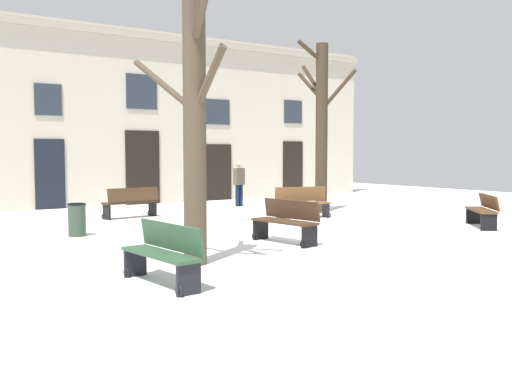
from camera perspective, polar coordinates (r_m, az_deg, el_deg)
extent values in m
plane|color=white|center=(13.80, 4.47, -4.17)|extent=(34.57, 34.57, 0.00)
cube|color=#BCB29E|center=(22.20, -11.53, 7.25)|extent=(21.60, 0.40, 6.51)
cube|color=#A09786|center=(22.35, -11.38, 15.00)|extent=(21.60, 0.30, 0.24)
cube|color=black|center=(20.90, -19.75, 1.67)|extent=(1.00, 0.08, 2.40)
cube|color=#262D38|center=(20.97, -19.91, 8.61)|extent=(0.90, 0.06, 1.06)
cube|color=black|center=(21.98, -11.17, 2.39)|extent=(1.34, 0.08, 2.76)
cube|color=#262D38|center=(22.09, -11.27, 9.72)|extent=(1.20, 0.06, 1.28)
cube|color=black|center=(23.41, -3.94, 1.96)|extent=(1.37, 0.08, 2.27)
cube|color=#262D38|center=(23.46, -3.97, 7.92)|extent=(1.23, 0.06, 1.00)
cube|color=black|center=(25.59, 3.66, 2.31)|extent=(1.06, 0.08, 2.43)
cube|color=#262D38|center=(25.65, 3.68, 7.93)|extent=(0.96, 0.06, 1.00)
cylinder|color=#382B1E|center=(18.66, 6.52, 6.24)|extent=(0.38, 0.38, 5.40)
cylinder|color=#382B1E|center=(18.69, 5.42, 13.69)|extent=(0.96, 0.27, 0.69)
cylinder|color=#382B1E|center=(19.19, 5.40, 10.36)|extent=(0.16, 1.21, 1.02)
cylinder|color=#382B1E|center=(18.76, 8.18, 9.99)|extent=(0.95, 0.84, 1.32)
cylinder|color=#382B1E|center=(19.15, 5.61, 10.90)|extent=(0.14, 1.03, 1.10)
cylinder|color=#4C3D2D|center=(9.97, -6.10, 5.84)|extent=(0.40, 0.40, 4.56)
cylinder|color=#4C3D2D|center=(10.52, -6.32, 15.15)|extent=(0.43, 0.79, 0.87)
cylinder|color=#4C3D2D|center=(10.46, -9.07, 10.37)|extent=(0.67, 1.33, 1.02)
cylinder|color=#4C3D2D|center=(9.70, -4.73, 10.97)|extent=(0.24, 0.93, 1.10)
cylinder|color=#4C3D2D|center=(9.72, -5.63, 17.08)|extent=(0.48, 1.10, 0.91)
cylinder|color=#2D3D2D|center=(13.99, -17.32, -2.71)|extent=(0.40, 0.40, 0.73)
torus|color=black|center=(13.95, -17.35, -1.15)|extent=(0.43, 0.43, 0.04)
cube|color=#3D2819|center=(17.49, -12.37, -0.99)|extent=(1.68, 0.64, 0.05)
cube|color=#3D2819|center=(17.30, -12.06, -0.24)|extent=(1.65, 0.32, 0.40)
cube|color=black|center=(17.89, -10.22, -1.61)|extent=(0.11, 0.40, 0.47)
torus|color=black|center=(18.05, -10.49, -2.05)|extent=(0.17, 0.05, 0.17)
cube|color=black|center=(17.16, -14.58, -1.91)|extent=(0.11, 0.40, 0.47)
torus|color=black|center=(17.33, -14.83, -2.36)|extent=(0.17, 0.05, 0.17)
cube|color=brown|center=(17.04, 4.68, -1.11)|extent=(1.68, 0.85, 0.05)
cube|color=brown|center=(17.20, 4.41, -0.20)|extent=(1.59, 0.51, 0.43)
cube|color=black|center=(16.77, 2.33, -1.95)|extent=(0.16, 0.40, 0.45)
torus|color=black|center=(16.63, 2.55, -2.50)|extent=(0.17, 0.07, 0.17)
cube|color=black|center=(17.37, 6.94, -1.77)|extent=(0.16, 0.40, 0.45)
torus|color=black|center=(17.23, 7.19, -2.30)|extent=(0.17, 0.07, 0.17)
cube|color=#3D2819|center=(12.34, 2.80, -2.94)|extent=(0.69, 1.66, 0.05)
cube|color=#3D2819|center=(12.46, 3.51, -1.73)|extent=(0.32, 1.60, 0.42)
cube|color=black|center=(12.90, 0.46, -3.68)|extent=(0.43, 0.12, 0.47)
torus|color=black|center=(12.80, -0.16, -4.44)|extent=(0.05, 0.17, 0.17)
cube|color=black|center=(11.86, 5.33, -4.37)|extent=(0.43, 0.12, 0.47)
torus|color=black|center=(11.75, 4.70, -5.21)|extent=(0.05, 0.17, 0.17)
cube|color=#2D4C33|center=(8.58, -9.51, -6.09)|extent=(0.56, 1.71, 0.05)
cube|color=#2D4C33|center=(8.64, -8.45, -4.40)|extent=(0.24, 1.68, 0.41)
cube|color=black|center=(9.30, -11.88, -6.78)|extent=(0.38, 0.09, 0.46)
torus|color=black|center=(9.26, -12.74, -7.78)|extent=(0.04, 0.17, 0.17)
cube|color=black|center=(7.97, -6.70, -8.52)|extent=(0.38, 0.09, 0.46)
torus|color=black|center=(7.93, -7.66, -9.71)|extent=(0.04, 0.17, 0.17)
cube|color=#51331E|center=(16.06, 21.40, -1.68)|extent=(1.37, 1.50, 0.05)
cube|color=#51331E|center=(16.09, 22.09, -0.88)|extent=(1.14, 1.30, 0.37)
cube|color=black|center=(16.80, 20.74, -2.20)|extent=(0.33, 0.30, 0.45)
torus|color=black|center=(16.77, 20.18, -2.68)|extent=(0.13, 0.15, 0.17)
cube|color=black|center=(15.37, 22.08, -2.78)|extent=(0.33, 0.30, 0.45)
torus|color=black|center=(15.34, 21.47, -3.31)|extent=(0.13, 0.15, 0.17)
cylinder|color=black|center=(20.69, -1.87, -0.36)|extent=(0.14, 0.14, 0.78)
cylinder|color=black|center=(20.81, -1.50, -0.34)|extent=(0.14, 0.14, 0.78)
cube|color=#4C4233|center=(20.71, -1.69, 1.56)|extent=(0.41, 0.28, 0.60)
sphere|color=tan|center=(20.70, -1.69, 2.77)|extent=(0.21, 0.21, 0.21)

